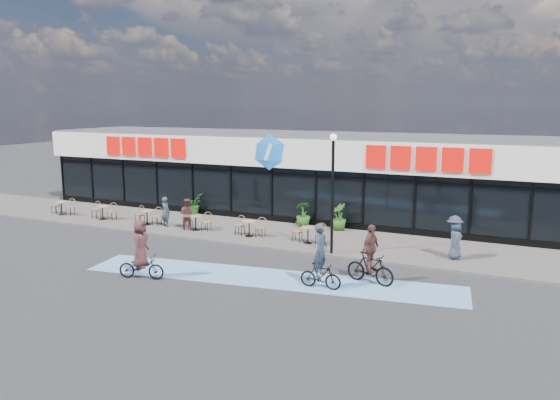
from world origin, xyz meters
name	(u,v)px	position (x,y,z in m)	size (l,w,h in m)	color
ground	(199,255)	(0.00, 0.00, 0.00)	(120.00, 120.00, 0.00)	#28282B
sidewalk	(250,231)	(0.00, 4.50, 0.05)	(44.00, 5.00, 0.10)	#615B56
bike_lane	(269,278)	(4.00, -1.50, 0.01)	(14.00, 2.20, 0.01)	#6896C4
building	(294,173)	(0.00, 9.93, 2.34)	(30.60, 6.57, 4.75)	black
lamp_post	(333,183)	(5.05, 2.30, 3.08)	(0.28, 0.28, 4.99)	black
bistro_set_0	(63,206)	(-11.44, 3.53, 0.56)	(1.54, 0.62, 0.90)	tan
bistro_set_1	(104,211)	(-8.44, 3.53, 0.56)	(1.54, 0.62, 0.90)	tan
bistro_set_2	(148,216)	(-5.45, 3.53, 0.56)	(1.54, 0.62, 0.90)	tan
bistro_set_3	(197,221)	(-2.46, 3.53, 0.56)	(1.54, 0.62, 0.90)	tan
bistro_set_4	(250,226)	(0.53, 3.53, 0.56)	(1.54, 0.62, 0.90)	tan
bistro_set_5	(309,233)	(3.52, 3.53, 0.56)	(1.54, 0.62, 0.90)	tan
potted_plant_left	(193,204)	(-4.70, 6.51, 0.70)	(1.08, 0.94, 1.20)	#21601B
potted_plant_mid	(303,214)	(2.03, 6.47, 0.74)	(0.72, 0.72, 1.28)	#255A19
potted_plant_right	(339,217)	(3.94, 6.47, 0.77)	(0.75, 0.75, 1.33)	#2A5518
patron_left	(166,212)	(-4.29, 3.47, 0.87)	(0.56, 0.37, 1.54)	#2E3947
patron_right	(187,214)	(-2.94, 3.37, 0.89)	(0.76, 0.60, 1.57)	#542E2B
pedestrian_a	(454,237)	(9.78, 3.67, 0.98)	(1.14, 0.65, 1.76)	#2C3245
pedestrian_b	(455,240)	(9.84, 3.61, 0.90)	(0.78, 0.51, 1.59)	#31404D
cyclist_a	(321,263)	(6.10, -1.75, 0.90)	(1.49, 0.67, 2.28)	black
cyclist_b	(370,261)	(7.50, -0.53, 0.84)	(1.93, 1.06, 2.14)	black
cyclist_c	(141,256)	(-0.17, -3.51, 0.86)	(1.80, 1.02, 2.18)	black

